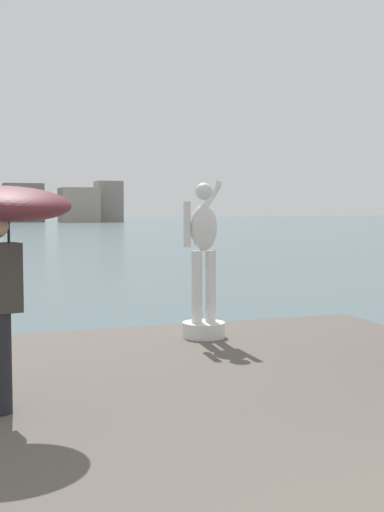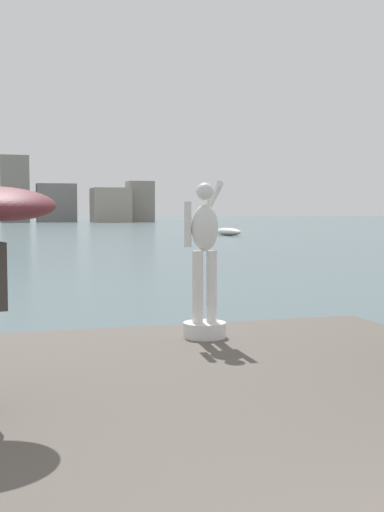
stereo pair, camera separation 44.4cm
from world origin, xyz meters
The scene contains 5 objects.
ground_plane centered at (0.00, 40.00, 0.00)m, with size 400.00×400.00×0.00m, color #4C666B.
pier centered at (0.00, 2.44, 0.20)m, with size 6.42×10.88×0.40m, color #564F47.
statue_white_figure centered at (0.24, 6.76, 1.29)m, with size 0.60×0.86×2.17m.
boat_near centered at (16.80, 52.51, 0.32)m, with size 1.83×4.22×0.64m.
distant_skyline centered at (-1.82, 126.41, 5.13)m, with size 55.22×12.13×13.88m.
Camera 2 is at (-2.48, -1.89, 2.16)m, focal length 46.31 mm.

